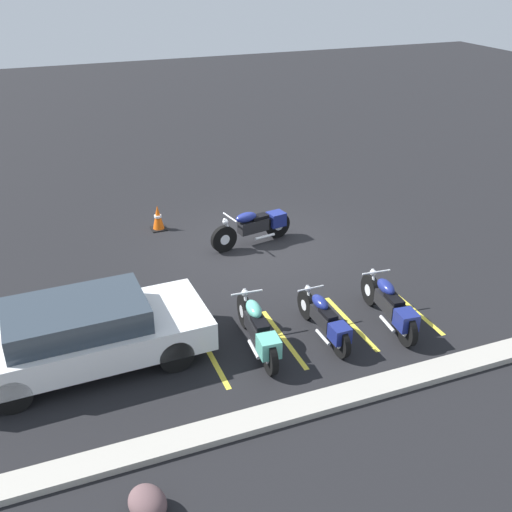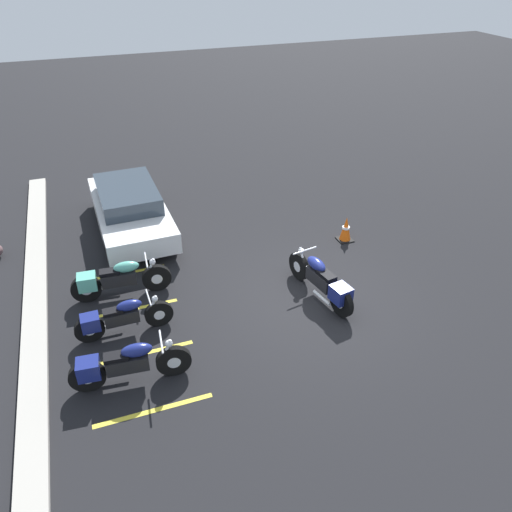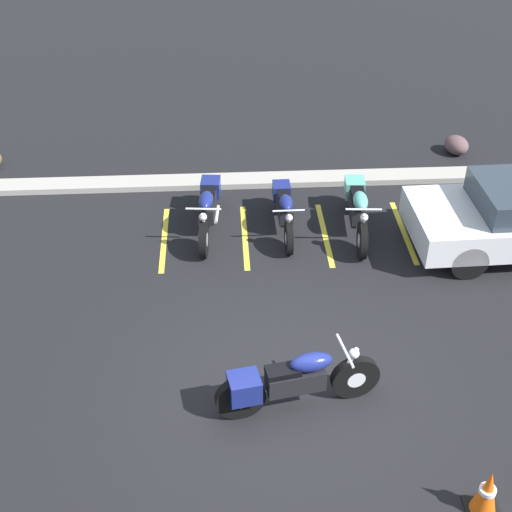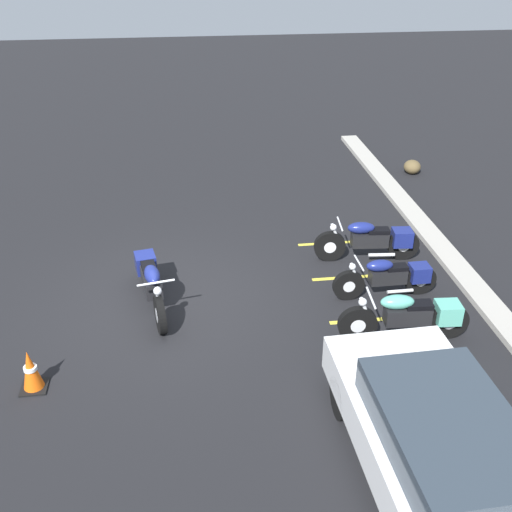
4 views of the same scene
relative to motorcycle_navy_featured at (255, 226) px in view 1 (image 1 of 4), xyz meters
name	(u,v)px [view 1 (image 1 of 4)]	position (x,y,z in m)	size (l,w,h in m)	color
ground	(259,247)	(0.00, 0.28, -0.48)	(60.00, 60.00, 0.00)	black
motorcycle_navy_featured	(255,226)	(0.00, 0.00, 0.00)	(2.28, 0.79, 0.91)	black
parked_bike_0	(391,306)	(-1.10, 4.54, -0.02)	(0.63, 2.22, 0.87)	black
parked_bike_1	(325,320)	(0.31, 4.47, -0.06)	(0.57, 2.02, 0.79)	black
parked_bike_2	(258,330)	(1.66, 4.37, -0.01)	(0.63, 2.24, 0.88)	black
car_white	(85,332)	(4.67, 3.61, 0.20)	(4.35, 1.93, 1.29)	black
concrete_curb	(385,385)	(0.00, 6.17, -0.42)	(18.00, 0.50, 0.12)	#A8A399
landscape_rock_0	(147,503)	(4.38, 7.25, -0.28)	(0.61, 0.49, 0.40)	brown
traffic_cone	(158,218)	(2.13, -1.76, -0.15)	(0.40, 0.40, 0.70)	black
stall_line_0	(413,309)	(-1.93, 4.19, -0.48)	(0.10, 2.10, 0.00)	gold
stall_line_1	(351,323)	(-0.44, 4.19, -0.48)	(0.10, 2.10, 0.00)	gold
stall_line_2	(284,338)	(1.05, 4.19, -0.48)	(0.10, 2.10, 0.00)	gold
stall_line_3	(211,355)	(2.54, 4.19, -0.48)	(0.10, 2.10, 0.00)	gold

